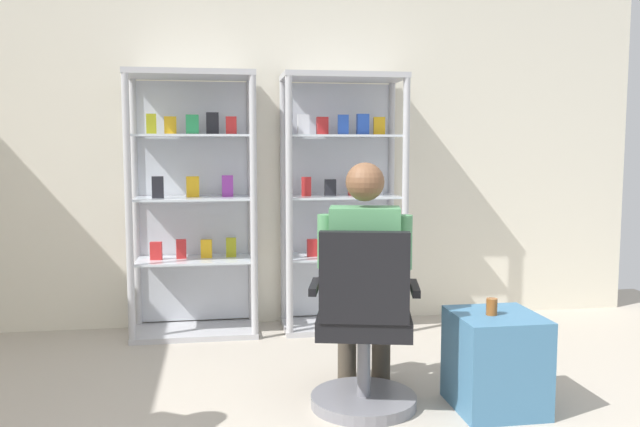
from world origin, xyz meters
name	(u,v)px	position (x,y,z in m)	size (l,w,h in m)	color
back_wall	(266,149)	(0.00, 3.00, 1.35)	(6.00, 0.10, 2.70)	silver
display_cabinet_left	(193,202)	(-0.55, 2.76, 0.97)	(0.90, 0.45, 1.90)	#B7B7BC
display_cabinet_right	(341,200)	(0.55, 2.76, 0.97)	(0.90, 0.45, 1.90)	#B7B7BC
office_chair	(364,337)	(0.36, 1.14, 0.39)	(0.61, 0.58, 0.96)	slate
seated_shopkeeper	(364,270)	(0.40, 1.30, 0.71)	(0.55, 0.62, 1.29)	#3F382D
storage_crate	(495,361)	(1.05, 1.06, 0.25)	(0.43, 0.46, 0.50)	teal
tea_glass	(492,307)	(1.01, 1.05, 0.55)	(0.06, 0.06, 0.09)	brown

